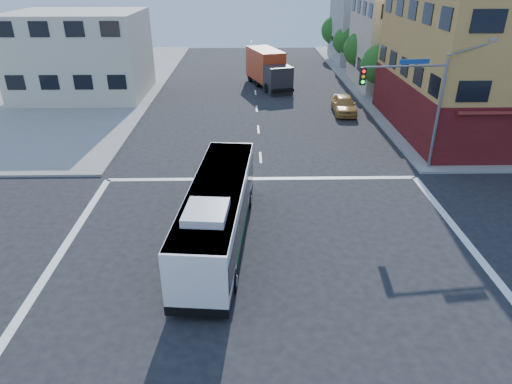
{
  "coord_description": "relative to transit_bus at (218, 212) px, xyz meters",
  "views": [
    {
      "loc": [
        -0.91,
        -16.09,
        11.78
      ],
      "look_at": [
        -0.51,
        3.39,
        2.12
      ],
      "focal_mm": 32.0,
      "sensor_mm": 36.0,
      "label": 1
    }
  ],
  "objects": [
    {
      "name": "ground",
      "position": [
        2.29,
        -2.33,
        -1.62
      ],
      "size": [
        120.0,
        120.0,
        0.0
      ],
      "primitive_type": "plane",
      "color": "black",
      "rests_on": "ground"
    },
    {
      "name": "building_east_near",
      "position": [
        19.27,
        31.65,
        2.89
      ],
      "size": [
        12.06,
        10.06,
        9.0
      ],
      "color": "beige",
      "rests_on": "ground"
    },
    {
      "name": "box_truck",
      "position": [
        3.72,
        31.15,
        0.23
      ],
      "size": [
        4.85,
        8.79,
        3.8
      ],
      "rotation": [
        0.0,
        0.0,
        0.3
      ],
      "color": "#25262A",
      "rests_on": "ground"
    },
    {
      "name": "building_west",
      "position": [
        -14.73,
        27.65,
        2.39
      ],
      "size": [
        12.06,
        10.06,
        8.0
      ],
      "color": "beige",
      "rests_on": "ground"
    },
    {
      "name": "parked_car",
      "position": [
        9.99,
        21.06,
        -0.82
      ],
      "size": [
        2.11,
        4.79,
        1.6
      ],
      "primitive_type": "imported",
      "rotation": [
        0.0,
        0.0,
        -0.05
      ],
      "color": "#C29144",
      "rests_on": "ground"
    },
    {
      "name": "street_tree_c",
      "position": [
        14.19,
        41.59,
        1.84
      ],
      "size": [
        3.4,
        3.4,
        5.29
      ],
      "color": "#342113",
      "rests_on": "ground"
    },
    {
      "name": "street_tree_d",
      "position": [
        14.19,
        49.59,
        2.26
      ],
      "size": [
        4.0,
        4.0,
        6.03
      ],
      "color": "#342113",
      "rests_on": "ground"
    },
    {
      "name": "building_east_far",
      "position": [
        19.26,
        45.65,
        3.39
      ],
      "size": [
        12.06,
        10.06,
        10.0
      ],
      "color": "#A6A6A0",
      "rests_on": "ground"
    },
    {
      "name": "street_tree_b",
      "position": [
        14.19,
        33.59,
        2.13
      ],
      "size": [
        3.8,
        3.8,
        5.79
      ],
      "color": "#342113",
      "rests_on": "ground"
    },
    {
      "name": "signal_mast_ne",
      "position": [
        11.36,
        8.29,
        3.36
      ],
      "size": [
        7.91,
        1.13,
        8.07
      ],
      "color": "slate",
      "rests_on": "ground"
    },
    {
      "name": "street_tree_a",
      "position": [
        14.19,
        25.59,
        1.97
      ],
      "size": [
        3.6,
        3.6,
        5.53
      ],
      "color": "#342113",
      "rests_on": "ground"
    },
    {
      "name": "transit_bus",
      "position": [
        0.0,
        0.0,
        0.0
      ],
      "size": [
        3.41,
        11.34,
        3.31
      ],
      "rotation": [
        0.0,
        0.0,
        -0.09
      ],
      "color": "black",
      "rests_on": "ground"
    }
  ]
}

